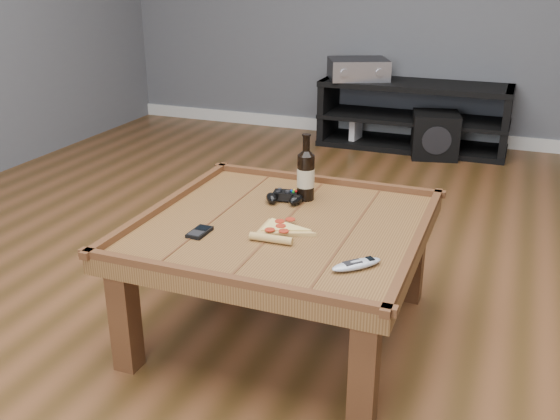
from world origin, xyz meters
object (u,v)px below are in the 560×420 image
(beer_bottle, at_px, (306,174))
(game_console, at_px, (356,131))
(smartphone, at_px, (200,232))
(subwoofer, at_px, (435,135))
(av_receiver, at_px, (358,69))
(coffee_table, at_px, (283,238))
(pizza_slice, at_px, (279,230))
(remote_control, at_px, (357,264))
(media_console, at_px, (413,116))
(game_controller, at_px, (284,197))

(beer_bottle, relative_size, game_console, 1.17)
(smartphone, height_order, subwoofer, smartphone)
(av_receiver, xyz_separation_m, subwoofer, (0.64, -0.16, -0.41))
(smartphone, bearing_deg, beer_bottle, 64.91)
(av_receiver, relative_size, game_console, 2.38)
(smartphone, relative_size, subwoofer, 0.27)
(coffee_table, relative_size, pizza_slice, 3.71)
(coffee_table, bearing_deg, remote_control, -36.43)
(media_console, distance_m, game_controller, 2.56)
(av_receiver, height_order, game_console, av_receiver)
(coffee_table, xyz_separation_m, media_console, (0.00, 2.75, -0.15))
(coffee_table, bearing_deg, subwoofer, 85.67)
(remote_control, height_order, game_console, remote_control)
(pizza_slice, height_order, smartphone, pizza_slice)
(game_controller, xyz_separation_m, subwoofer, (0.27, 2.38, -0.31))
(media_console, height_order, game_console, media_console)
(game_controller, height_order, pizza_slice, game_controller)
(media_console, relative_size, subwoofer, 3.63)
(media_console, relative_size, av_receiver, 2.58)
(coffee_table, height_order, av_receiver, av_receiver)
(pizza_slice, bearing_deg, game_controller, 105.20)
(game_controller, relative_size, pizza_slice, 0.59)
(beer_bottle, xyz_separation_m, smartphone, (-0.23, -0.46, -0.10))
(remote_control, relative_size, game_console, 0.71)
(coffee_table, distance_m, smartphone, 0.31)
(smartphone, height_order, game_console, smartphone)
(media_console, xyz_separation_m, smartphone, (-0.24, -2.94, 0.21))
(coffee_table, bearing_deg, game_console, 98.96)
(beer_bottle, xyz_separation_m, game_console, (-0.42, 2.43, -0.45))
(beer_bottle, height_order, pizza_slice, beer_bottle)
(coffee_table, bearing_deg, av_receiver, 99.13)
(remote_control, bearing_deg, av_receiver, 148.36)
(smartphone, bearing_deg, coffee_table, 41.08)
(av_receiver, bearing_deg, beer_bottle, -104.37)
(pizza_slice, height_order, game_console, pizza_slice)
(beer_bottle, bearing_deg, game_controller, -136.45)
(pizza_slice, xyz_separation_m, game_console, (-0.44, 2.78, -0.36))
(pizza_slice, xyz_separation_m, remote_control, (0.32, -0.17, 0.00))
(pizza_slice, distance_m, subwoofer, 2.69)
(coffee_table, bearing_deg, pizza_slice, -77.82)
(game_console, bearing_deg, coffee_table, -72.48)
(beer_bottle, relative_size, pizza_slice, 0.96)
(game_console, bearing_deg, remote_control, -66.88)
(game_console, bearing_deg, beer_bottle, -71.65)
(beer_bottle, xyz_separation_m, remote_control, (0.35, -0.51, -0.09))
(pizza_slice, relative_size, remote_control, 1.71)
(subwoofer, height_order, game_console, subwoofer)
(coffee_table, relative_size, game_console, 4.52)
(beer_bottle, height_order, av_receiver, beer_bottle)
(game_controller, bearing_deg, coffee_table, -80.18)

